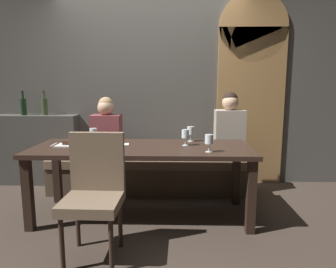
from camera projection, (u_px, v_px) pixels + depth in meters
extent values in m
plane|color=#382D26|center=(143.00, 215.00, 3.19)|extent=(9.00, 9.00, 0.00)
cube|color=#4C4944|center=(151.00, 74.00, 4.15)|extent=(6.00, 0.12, 3.00)
cube|color=olive|center=(250.00, 107.00, 4.12)|extent=(0.90, 0.05, 2.10)
cylinder|color=#A07545|center=(254.00, 27.00, 3.95)|extent=(0.90, 0.05, 0.90)
cube|color=#413E3A|center=(39.00, 149.00, 4.18)|extent=(1.10, 0.28, 0.95)
cube|color=black|center=(28.00, 195.00, 2.81)|extent=(0.08, 0.08, 0.69)
cube|color=black|center=(251.00, 197.00, 2.76)|extent=(0.08, 0.08, 0.69)
cube|color=black|center=(57.00, 173.00, 3.51)|extent=(0.08, 0.08, 0.69)
cube|color=black|center=(236.00, 174.00, 3.45)|extent=(0.08, 0.08, 0.69)
cube|color=#302119|center=(142.00, 149.00, 3.07)|extent=(2.20, 0.84, 0.04)
cube|color=#4A3C2E|center=(149.00, 179.00, 3.85)|extent=(2.50, 0.40, 0.35)
cube|color=brown|center=(149.00, 162.00, 3.82)|extent=(2.50, 0.44, 0.10)
cylinder|color=#302119|center=(62.00, 245.00, 2.20)|extent=(0.04, 0.04, 0.42)
cylinder|color=#302119|center=(111.00, 245.00, 2.19)|extent=(0.04, 0.04, 0.42)
cylinder|color=#302119|center=(78.00, 223.00, 2.56)|extent=(0.04, 0.04, 0.42)
cylinder|color=#302119|center=(120.00, 223.00, 2.55)|extent=(0.04, 0.04, 0.42)
cube|color=brown|center=(92.00, 203.00, 2.33)|extent=(0.45, 0.45, 0.08)
cube|color=brown|center=(97.00, 161.00, 2.48)|extent=(0.44, 0.07, 0.48)
cube|color=brown|center=(107.00, 136.00, 3.77)|extent=(0.36, 0.24, 0.54)
sphere|color=tan|center=(106.00, 107.00, 3.72)|extent=(0.20, 0.20, 0.20)
sphere|color=#9E7F56|center=(106.00, 104.00, 3.72)|extent=(0.18, 0.18, 0.18)
cube|color=#9E9384|center=(229.00, 134.00, 3.75)|extent=(0.36, 0.24, 0.60)
sphere|color=tan|center=(230.00, 102.00, 3.68)|extent=(0.20, 0.20, 0.20)
sphere|color=black|center=(230.00, 100.00, 3.69)|extent=(0.18, 0.18, 0.18)
cylinder|color=black|center=(24.00, 107.00, 4.08)|extent=(0.08, 0.08, 0.22)
cylinder|color=black|center=(23.00, 95.00, 4.05)|extent=(0.03, 0.03, 0.09)
cylinder|color=black|center=(22.00, 91.00, 4.04)|extent=(0.03, 0.03, 0.02)
cylinder|color=#384728|center=(45.00, 107.00, 4.10)|extent=(0.08, 0.08, 0.22)
cylinder|color=#384728|center=(44.00, 95.00, 4.07)|extent=(0.03, 0.03, 0.09)
cylinder|color=black|center=(44.00, 91.00, 4.07)|extent=(0.03, 0.03, 0.02)
cylinder|color=silver|center=(185.00, 145.00, 3.12)|extent=(0.06, 0.06, 0.00)
cylinder|color=silver|center=(185.00, 141.00, 3.11)|extent=(0.01, 0.01, 0.07)
cylinder|color=silver|center=(185.00, 134.00, 3.10)|extent=(0.08, 0.08, 0.08)
cylinder|color=maroon|center=(185.00, 135.00, 3.10)|extent=(0.07, 0.07, 0.05)
cylinder|color=silver|center=(190.00, 141.00, 3.34)|extent=(0.06, 0.06, 0.00)
cylinder|color=silver|center=(191.00, 138.00, 3.34)|extent=(0.01, 0.01, 0.07)
cylinder|color=silver|center=(191.00, 130.00, 3.32)|extent=(0.08, 0.08, 0.08)
cylinder|color=maroon|center=(191.00, 132.00, 3.33)|extent=(0.07, 0.07, 0.04)
cylinder|color=silver|center=(94.00, 143.00, 3.22)|extent=(0.06, 0.06, 0.00)
cylinder|color=silver|center=(94.00, 140.00, 3.21)|extent=(0.01, 0.01, 0.07)
cylinder|color=silver|center=(93.00, 132.00, 3.20)|extent=(0.08, 0.08, 0.08)
cylinder|color=silver|center=(209.00, 152.00, 2.82)|extent=(0.06, 0.06, 0.00)
cylinder|color=silver|center=(209.00, 148.00, 2.81)|extent=(0.01, 0.01, 0.07)
cylinder|color=silver|center=(209.00, 139.00, 2.80)|extent=(0.08, 0.08, 0.08)
cylinder|color=silver|center=(92.00, 149.00, 2.93)|extent=(0.06, 0.06, 0.00)
cylinder|color=silver|center=(92.00, 145.00, 2.92)|extent=(0.01, 0.01, 0.07)
cylinder|color=silver|center=(92.00, 137.00, 2.91)|extent=(0.08, 0.08, 0.08)
cylinder|color=white|center=(83.00, 152.00, 2.81)|extent=(0.12, 0.12, 0.01)
cylinder|color=white|center=(82.00, 148.00, 2.81)|extent=(0.06, 0.06, 0.06)
cylinder|color=brown|center=(82.00, 146.00, 2.80)|extent=(0.05, 0.05, 0.01)
cube|color=white|center=(66.00, 145.00, 3.12)|extent=(0.19, 0.19, 0.01)
cube|color=#381E14|center=(67.00, 143.00, 3.11)|extent=(0.08, 0.06, 0.04)
cube|color=silver|center=(54.00, 145.00, 3.15)|extent=(0.02, 0.17, 0.01)
cube|color=silver|center=(124.00, 144.00, 3.15)|extent=(0.12, 0.11, 0.01)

